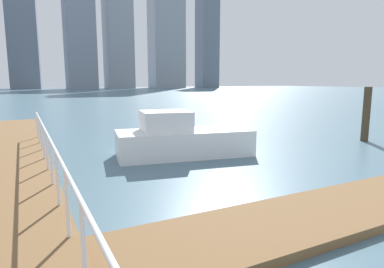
% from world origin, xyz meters
% --- Properties ---
extents(ground_plane, '(300.00, 300.00, 0.00)m').
position_xyz_m(ground_plane, '(0.00, 20.00, 0.00)').
color(ground_plane, '#476675').
extents(dock_piling_1, '(0.34, 0.34, 2.50)m').
position_xyz_m(dock_piling_1, '(10.43, 16.90, 1.25)').
color(dock_piling_1, '#473826').
rests_on(dock_piling_1, ground_plane).
extents(moored_boat_0, '(5.20, 2.78, 1.69)m').
position_xyz_m(moored_boat_0, '(1.51, 18.02, 0.63)').
color(moored_boat_0, white).
rests_on(moored_boat_0, ground_plane).
extents(skyline_tower_2, '(11.06, 11.55, 43.67)m').
position_xyz_m(skyline_tower_2, '(-1.60, 146.80, 21.84)').
color(skyline_tower_2, slate).
rests_on(skyline_tower_2, ground_plane).
extents(skyline_tower_3, '(10.79, 8.69, 48.77)m').
position_xyz_m(skyline_tower_3, '(16.97, 137.63, 24.39)').
color(skyline_tower_3, gray).
rests_on(skyline_tower_3, ground_plane).
extents(skyline_tower_4, '(10.81, 9.23, 45.05)m').
position_xyz_m(skyline_tower_4, '(32.31, 141.31, 22.52)').
color(skyline_tower_4, '#8C939E').
rests_on(skyline_tower_4, ground_plane).
extents(skyline_tower_5, '(14.15, 11.98, 67.13)m').
position_xyz_m(skyline_tower_5, '(53.94, 143.28, 33.56)').
color(skyline_tower_5, '#8C939E').
rests_on(skyline_tower_5, ground_plane).
extents(skyline_tower_6, '(8.85, 9.80, 47.44)m').
position_xyz_m(skyline_tower_6, '(73.19, 141.34, 23.72)').
color(skyline_tower_6, slate).
rests_on(skyline_tower_6, ground_plane).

